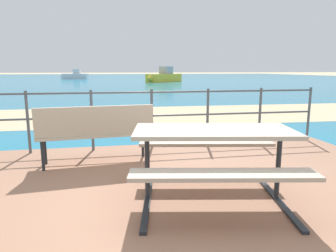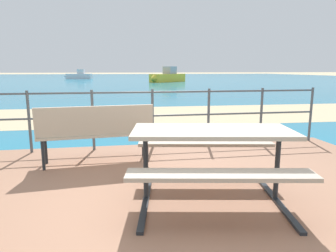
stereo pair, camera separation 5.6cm
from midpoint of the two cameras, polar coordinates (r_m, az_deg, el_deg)
ground_plane at (r=3.06m, az=2.52°, el=-16.24°), size 240.00×240.00×0.00m
patio_paving at (r=3.05m, az=2.52°, el=-15.74°), size 6.40×5.20×0.06m
sea_water at (r=42.69m, az=-9.73°, el=8.64°), size 90.00×90.00×0.01m
beach_strip at (r=9.25m, az=-6.49°, el=2.00°), size 54.07×5.01×0.01m
picnic_table at (r=3.06m, az=8.00°, el=-3.75°), size 1.77×1.61×0.74m
park_bench at (r=4.31m, az=-13.73°, el=-0.61°), size 1.59×0.56×0.84m
railing_fence at (r=5.13m, az=-3.38°, el=2.67°), size 5.94×0.04×1.00m
boat_near at (r=45.52m, az=-17.14°, el=9.01°), size 4.07×1.78×1.34m
boat_mid at (r=33.31m, az=-0.84°, el=9.21°), size 4.47×4.17×1.65m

